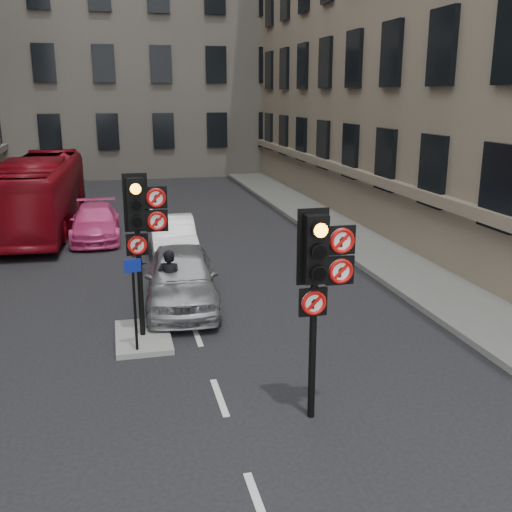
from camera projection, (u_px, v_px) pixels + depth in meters
name	position (u px, v px, depth m)	size (l,w,h in m)	color
ground	(243.00, 461.00, 8.94)	(120.00, 120.00, 0.00)	black
pavement_right	(366.00, 242.00, 21.78)	(3.00, 50.00, 0.16)	gray
centre_island	(143.00, 337.00, 13.34)	(1.20, 2.00, 0.12)	gray
building_far	(128.00, 24.00, 41.95)	(30.00, 14.00, 20.00)	#6D655C
signal_near	(320.00, 271.00, 9.52)	(0.91, 0.40, 3.58)	black
signal_far	(141.00, 221.00, 12.66)	(0.91, 0.40, 3.58)	black
car_silver	(182.00, 277.00, 15.28)	(1.79, 4.45, 1.52)	#96999D
car_white	(173.00, 237.00, 19.91)	(1.41, 4.05, 1.34)	white
car_pink	(95.00, 223.00, 22.37)	(1.76, 4.33, 1.26)	#E2428B
bus_red	(40.00, 194.00, 23.74)	(2.43, 10.37, 2.89)	maroon
motorcycle	(139.00, 255.00, 18.44)	(0.44, 1.56, 0.94)	black
motorcyclist	(170.00, 283.00, 14.63)	(0.61, 0.40, 1.67)	black
info_sign	(134.00, 292.00, 12.19)	(0.34, 0.12, 1.98)	black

